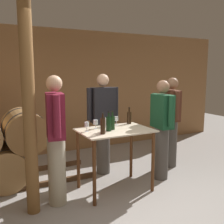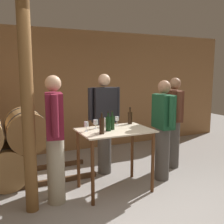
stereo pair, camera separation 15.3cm
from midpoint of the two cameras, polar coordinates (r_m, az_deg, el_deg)
name	(u,v)px [view 2 (the right image)]	position (r m, az deg, el deg)	size (l,w,h in m)	color
ground_plane	(135,208)	(3.72, 6.26, -20.09)	(14.00, 14.00, 0.00)	#9E9993
back_wall	(71,92)	(5.92, -8.10, 4.43)	(8.40, 0.05, 2.70)	#996B42
tasting_table	(115,141)	(3.94, 1.74, -6.43)	(1.07, 0.74, 0.94)	beige
wooden_post	(28,108)	(3.36, -16.66, 0.86)	(0.16, 0.16, 2.70)	brown
wine_bottle_far_left	(102,125)	(3.60, -1.02, -2.91)	(0.07, 0.07, 0.30)	black
wine_bottle_left	(108,123)	(3.78, 0.34, -2.51)	(0.08, 0.08, 0.29)	black
wine_bottle_center	(112,122)	(3.87, 1.19, -2.26)	(0.07, 0.07, 0.28)	#193819
wine_bottle_right	(130,118)	(4.31, 4.96, -1.21)	(0.07, 0.07, 0.28)	black
wine_glass_near_left	(86,124)	(3.77, -4.48, -2.73)	(0.06, 0.06, 0.14)	silver
wine_glass_near_center	(96,122)	(3.95, -2.49, -2.26)	(0.07, 0.07, 0.13)	silver
wine_glass_near_right	(117,119)	(4.20, 2.15, -1.54)	(0.06, 0.06, 0.14)	silver
ice_bucket	(107,122)	(4.10, 0.08, -2.24)	(0.11, 0.11, 0.13)	silver
person_host	(174,121)	(5.01, 14.14, -1.85)	(0.34, 0.56, 1.68)	#4C4742
person_visitor_with_scarf	(104,122)	(4.56, -0.73, -2.09)	(0.59, 0.24, 1.75)	#4C4742
person_visitor_bearded	(163,128)	(4.39, 12.02, -3.47)	(0.25, 0.59, 1.65)	#4C4742
person_visitor_near_door	(55,137)	(3.57, -11.14, -5.40)	(0.29, 0.58, 1.75)	#B7AD93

